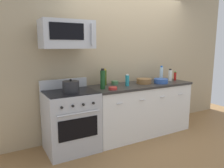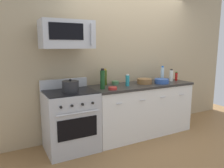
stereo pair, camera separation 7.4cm
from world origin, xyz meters
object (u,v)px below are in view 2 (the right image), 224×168
range_oven (71,120)px  bowl_wooden_salad (145,81)px  bottle_water_clear (162,74)px  bottle_wine_green (103,79)px  bottle_wine_amber (103,78)px  stockpot (70,86)px  bowl_green_glaze (115,83)px  bottle_olive_oil (105,77)px  microwave (67,34)px  bottle_dish_soap (127,80)px  bottle_hot_sauce_red (176,76)px  bowl_blue_mixing (162,81)px  bowl_red_small (113,88)px  bottle_vinegar_white (171,75)px

range_oven → bowl_wooden_salad: size_ratio=3.99×
bottle_water_clear → bottle_wine_green: bearing=-173.1°
bottle_wine_amber → stockpot: size_ratio=1.22×
bowl_green_glaze → stockpot: size_ratio=0.51×
range_oven → bottle_water_clear: (1.87, 0.09, 0.59)m
bottle_olive_oil → bottle_wine_green: 0.33m
microwave → bottle_dish_soap: size_ratio=3.74×
bottle_hot_sauce_red → bottle_wine_green: bearing=-177.3°
microwave → bottle_water_clear: microwave is taller
bowl_green_glaze → bottle_wine_amber: bearing=-161.9°
bottle_hot_sauce_red → bowl_blue_mixing: size_ratio=0.66×
bowl_blue_mixing → bottle_wine_green: bearing=178.0°
bottle_wine_green → stockpot: (-0.51, 0.02, -0.07)m
bowl_blue_mixing → bowl_green_glaze: bowl_blue_mixing is taller
bowl_red_small → bowl_blue_mixing: bearing=4.4°
bowl_green_glaze → stockpot: 0.93m
bottle_water_clear → bottle_wine_green: bottle_wine_green is taller
bottle_vinegar_white → bowl_blue_mixing: size_ratio=0.90×
bottle_water_clear → stockpot: bearing=-175.5°
microwave → bottle_hot_sauce_red: size_ratio=4.38×
range_oven → microwave: size_ratio=1.44×
bowl_blue_mixing → stockpot: stockpot is taller
bowl_red_small → bottle_dish_soap: bearing=22.7°
bottle_water_clear → bottle_dish_soap: (-0.87, -0.13, -0.04)m
range_oven → bowl_wooden_salad: (1.39, 0.01, 0.50)m
bottle_wine_green → bowl_wooden_salad: size_ratio=1.20×
bowl_red_small → stockpot: stockpot is taller
bowl_red_small → bottle_wine_amber: bearing=94.1°
microwave → bowl_green_glaze: (0.89, 0.15, -0.80)m
bottle_hot_sauce_red → stockpot: 2.15m
bottle_dish_soap → bowl_green_glaze: 0.26m
bottle_dish_soap → bowl_red_small: bottle_dish_soap is taller
bottle_wine_amber → bowl_wooden_salad: 0.79m
bowl_blue_mixing → stockpot: bearing=177.9°
microwave → bottle_wine_green: 0.86m
microwave → stockpot: size_ratio=3.04×
bottle_water_clear → bottle_dish_soap: bearing=-171.4°
bottle_water_clear → bowl_blue_mixing: 0.30m
bottle_dish_soap → range_oven: bearing=177.8°
bowl_wooden_salad → bowl_red_small: (-0.76, -0.20, -0.03)m
bottle_dish_soap → bowl_blue_mixing: size_ratio=0.78×
bottle_olive_oil → bottle_water_clear: bearing=-5.1°
range_oven → bottle_wine_green: (0.51, -0.07, 0.60)m
bottle_dish_soap → bottle_olive_oil: bearing=141.9°
bottle_wine_amber → bottle_vinegar_white: size_ratio=1.30×
bottle_wine_green → bowl_blue_mixing: (1.17, -0.04, -0.11)m
bowl_red_small → microwave: bearing=159.1°
bottle_wine_amber → bowl_wooden_salad: (0.78, -0.09, -0.09)m
bowl_wooden_salad → bottle_water_clear: bearing=10.3°
range_oven → bottle_water_clear: bearing=2.8°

